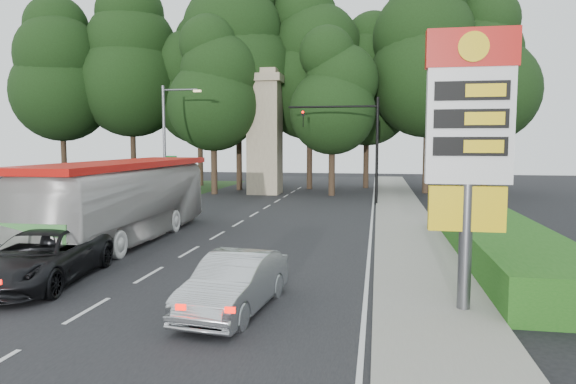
% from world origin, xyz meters
% --- Properties ---
extents(ground, '(120.00, 120.00, 0.00)m').
position_xyz_m(ground, '(0.00, 0.00, 0.00)').
color(ground, black).
rests_on(ground, ground).
extents(road_surface, '(14.00, 80.00, 0.02)m').
position_xyz_m(road_surface, '(0.00, 12.00, 0.01)').
color(road_surface, black).
rests_on(road_surface, ground).
extents(sidewalk_right, '(3.00, 80.00, 0.12)m').
position_xyz_m(sidewalk_right, '(8.50, 12.00, 0.06)').
color(sidewalk_right, gray).
rests_on(sidewalk_right, ground).
extents(grass_verge_left, '(5.00, 50.00, 0.02)m').
position_xyz_m(grass_verge_left, '(-9.50, 18.00, 0.01)').
color(grass_verge_left, '#193814').
rests_on(grass_verge_left, ground).
extents(hedge, '(3.00, 14.00, 1.20)m').
position_xyz_m(hedge, '(11.50, 8.00, 0.60)').
color(hedge, '#1E5416').
rests_on(hedge, ground).
extents(gas_station_pylon, '(2.10, 0.45, 6.85)m').
position_xyz_m(gas_station_pylon, '(9.20, 1.99, 4.45)').
color(gas_station_pylon, '#59595E').
rests_on(gas_station_pylon, ground).
extents(traffic_signal_mast, '(6.10, 0.35, 7.20)m').
position_xyz_m(traffic_signal_mast, '(5.68, 24.00, 4.67)').
color(traffic_signal_mast, black).
rests_on(traffic_signal_mast, ground).
extents(streetlight_signs, '(2.75, 0.98, 8.00)m').
position_xyz_m(streetlight_signs, '(-6.99, 22.01, 4.44)').
color(streetlight_signs, '#59595E').
rests_on(streetlight_signs, ground).
extents(monument, '(3.00, 3.00, 10.05)m').
position_xyz_m(monument, '(-2.00, 30.00, 5.10)').
color(monument, gray).
rests_on(monument, ground).
extents(tree_far_west, '(8.96, 8.96, 17.60)m').
position_xyz_m(tree_far_west, '(-22.00, 33.00, 10.68)').
color(tree_far_west, '#2D2116').
rests_on(tree_far_west, ground).
extents(tree_west_mid, '(9.80, 9.80, 19.25)m').
position_xyz_m(tree_west_mid, '(-16.00, 35.00, 11.69)').
color(tree_west_mid, '#2D2116').
rests_on(tree_west_mid, ground).
extents(tree_west_near, '(8.40, 8.40, 16.50)m').
position_xyz_m(tree_west_near, '(-10.00, 37.00, 10.02)').
color(tree_west_near, '#2D2116').
rests_on(tree_west_near, ground).
extents(tree_center_left, '(10.08, 10.08, 19.80)m').
position_xyz_m(tree_center_left, '(-5.00, 33.00, 12.02)').
color(tree_center_left, '#2D2116').
rests_on(tree_center_left, ground).
extents(tree_center_right, '(9.24, 9.24, 18.15)m').
position_xyz_m(tree_center_right, '(1.00, 35.00, 11.02)').
color(tree_center_right, '#2D2116').
rests_on(tree_center_right, ground).
extents(tree_east_near, '(8.12, 8.12, 15.95)m').
position_xyz_m(tree_east_near, '(6.00, 37.00, 9.68)').
color(tree_east_near, '#2D2116').
rests_on(tree_east_near, ground).
extents(tree_east_mid, '(9.52, 9.52, 18.70)m').
position_xyz_m(tree_east_mid, '(11.00, 33.00, 11.35)').
color(tree_east_mid, '#2D2116').
rests_on(tree_east_mid, ground).
extents(tree_far_east, '(8.68, 8.68, 17.05)m').
position_xyz_m(tree_far_east, '(16.00, 35.00, 10.35)').
color(tree_far_east, '#2D2116').
rests_on(tree_far_east, ground).
extents(tree_monument_left, '(7.28, 7.28, 14.30)m').
position_xyz_m(tree_monument_left, '(-6.00, 29.00, 8.68)').
color(tree_monument_left, '#2D2116').
rests_on(tree_monument_left, ground).
extents(tree_monument_right, '(6.72, 6.72, 13.20)m').
position_xyz_m(tree_monument_right, '(3.50, 29.50, 8.01)').
color(tree_monument_right, '#2D2116').
rests_on(tree_monument_right, ground).
extents(transit_bus, '(3.23, 12.31, 3.41)m').
position_xyz_m(transit_bus, '(-3.50, 9.19, 1.70)').
color(transit_bus, beige).
rests_on(transit_bus, ground).
extents(sedan_silver, '(1.98, 4.49, 1.43)m').
position_xyz_m(sedan_silver, '(3.61, 1.14, 0.72)').
color(sedan_silver, '#B1B5B9').
rests_on(sedan_silver, ground).
extents(suv_charcoal, '(3.30, 5.89, 1.56)m').
position_xyz_m(suv_charcoal, '(-2.80, 2.62, 0.78)').
color(suv_charcoal, black).
rests_on(suv_charcoal, ground).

